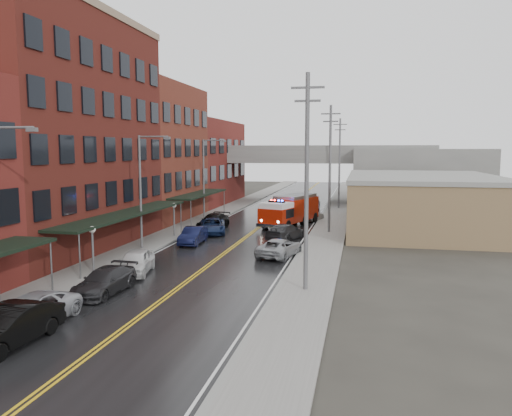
{
  "coord_description": "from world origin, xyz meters",
  "views": [
    {
      "loc": [
        10.14,
        -12.17,
        7.9
      ],
      "look_at": [
        1.46,
        28.73,
        3.0
      ],
      "focal_mm": 35.0,
      "sensor_mm": 36.0,
      "label": 1
    }
  ],
  "objects": [
    {
      "name": "street_lamp_1",
      "position": [
        -6.55,
        24.0,
        5.19
      ],
      "size": [
        2.64,
        0.22,
        9.0
      ],
      "color": "#59595B",
      "rests_on": "ground"
    },
    {
      "name": "brick_building_c",
      "position": [
        -13.3,
        40.5,
        7.5
      ],
      "size": [
        9.0,
        15.0,
        15.0
      ],
      "primitive_type": "cube",
      "color": "brown",
      "rests_on": "ground"
    },
    {
      "name": "parked_car_right_2",
      "position": [
        4.85,
        42.97,
        0.67
      ],
      "size": [
        2.68,
        4.23,
        1.34
      ],
      "primitive_type": "imported",
      "rotation": [
        0.0,
        0.0,
        2.84
      ],
      "color": "#BBBBBB",
      "rests_on": "ground"
    },
    {
      "name": "globe_lamp_2",
      "position": [
        -6.4,
        30.0,
        2.31
      ],
      "size": [
        0.44,
        0.44,
        3.12
      ],
      "color": "#59595B",
      "rests_on": "ground"
    },
    {
      "name": "brick_building_far",
      "position": [
        -13.3,
        58.0,
        6.0
      ],
      "size": [
        9.0,
        20.0,
        12.0
      ],
      "primitive_type": "cube",
      "color": "maroon",
      "rests_on": "ground"
    },
    {
      "name": "parked_car_right_3",
      "position": [
        3.89,
        52.2,
        0.83
      ],
      "size": [
        1.79,
        5.07,
        1.67
      ],
      "primitive_type": "imported",
      "rotation": [
        0.0,
        0.0,
        3.15
      ],
      "color": "black",
      "rests_on": "ground"
    },
    {
      "name": "tan_building",
      "position": [
        16.0,
        40.0,
        2.5
      ],
      "size": [
        14.0,
        22.0,
        5.0
      ],
      "primitive_type": "cube",
      "color": "olive",
      "rests_on": "ground"
    },
    {
      "name": "parked_car_left_7",
      "position": [
        -4.3,
        35.27,
        0.75
      ],
      "size": [
        2.54,
        5.31,
        1.49
      ],
      "primitive_type": "imported",
      "rotation": [
        0.0,
        0.0,
        -0.09
      ],
      "color": "black",
      "rests_on": "ground"
    },
    {
      "name": "curb_left",
      "position": [
        -5.65,
        30.0,
        0.07
      ],
      "size": [
        0.3,
        160.0,
        0.15
      ],
      "primitive_type": "cube",
      "color": "gray",
      "rests_on": "ground"
    },
    {
      "name": "sidewalk_right",
      "position": [
        7.3,
        30.0,
        0.07
      ],
      "size": [
        3.0,
        160.0,
        0.15
      ],
      "primitive_type": "cube",
      "color": "slate",
      "rests_on": "ground"
    },
    {
      "name": "parked_car_right_0",
      "position": [
        4.3,
        23.8,
        0.68
      ],
      "size": [
        3.25,
        5.24,
        1.35
      ],
      "primitive_type": "imported",
      "rotation": [
        0.0,
        0.0,
        2.92
      ],
      "color": "gray",
      "rests_on": "ground"
    },
    {
      "name": "utility_pole_2",
      "position": [
        7.2,
        55.0,
        6.31
      ],
      "size": [
        1.8,
        0.24,
        12.0
      ],
      "color": "#59595B",
      "rests_on": "ground"
    },
    {
      "name": "road",
      "position": [
        0.0,
        30.0,
        0.01
      ],
      "size": [
        11.0,
        160.0,
        0.02
      ],
      "primitive_type": "cube",
      "color": "black",
      "rests_on": "ground"
    },
    {
      "name": "parked_car_left_3",
      "position": [
        -3.6,
        12.33,
        0.69
      ],
      "size": [
        2.14,
        4.85,
        1.38
      ],
      "primitive_type": "imported",
      "rotation": [
        0.0,
        0.0,
        -0.04
      ],
      "color": "#252427",
      "rests_on": "ground"
    },
    {
      "name": "sidewalk_left",
      "position": [
        -7.3,
        30.0,
        0.07
      ],
      "size": [
        3.0,
        160.0,
        0.15
      ],
      "primitive_type": "cube",
      "color": "slate",
      "rests_on": "ground"
    },
    {
      "name": "right_far_block",
      "position": [
        18.0,
        70.0,
        4.0
      ],
      "size": [
        18.0,
        30.0,
        8.0
      ],
      "primitive_type": "cube",
      "color": "slate",
      "rests_on": "ground"
    },
    {
      "name": "parked_car_left_2",
      "position": [
        -4.28,
        6.96,
        0.69
      ],
      "size": [
        2.67,
        5.12,
        1.38
      ],
      "primitive_type": "imported",
      "rotation": [
        0.0,
        0.0,
        -0.08
      ],
      "color": "#9B9DA3",
      "rests_on": "ground"
    },
    {
      "name": "fire_truck",
      "position": [
        2.9,
        38.74,
        1.72
      ],
      "size": [
        5.5,
        9.1,
        3.17
      ],
      "rotation": [
        0.0,
        0.0,
        -0.32
      ],
      "color": "#981807",
      "rests_on": "ground"
    },
    {
      "name": "parked_car_left_5",
      "position": [
        -3.63,
        27.2,
        0.71
      ],
      "size": [
        1.71,
        4.4,
        1.43
      ],
      "primitive_type": "imported",
      "rotation": [
        0.0,
        0.0,
        0.05
      ],
      "color": "black",
      "rests_on": "ground"
    },
    {
      "name": "overpass",
      "position": [
        0.0,
        62.0,
        5.99
      ],
      "size": [
        40.0,
        10.0,
        7.5
      ],
      "color": "slate",
      "rests_on": "ground"
    },
    {
      "name": "awning_2",
      "position": [
        -7.49,
        40.5,
        2.99
      ],
      "size": [
        2.6,
        13.0,
        3.09
      ],
      "color": "black",
      "rests_on": "ground"
    },
    {
      "name": "street_lamp_2",
      "position": [
        -6.55,
        40.0,
        5.19
      ],
      "size": [
        2.64,
        0.22,
        9.0
      ],
      "color": "#59595B",
      "rests_on": "ground"
    },
    {
      "name": "parked_car_left_4",
      "position": [
        -3.87,
        16.8,
        0.78
      ],
      "size": [
        2.74,
        4.84,
        1.55
      ],
      "primitive_type": "imported",
      "rotation": [
        0.0,
        0.0,
        0.21
      ],
      "color": "silver",
      "rests_on": "ground"
    },
    {
      "name": "globe_lamp_1",
      "position": [
        -6.4,
        16.0,
        2.31
      ],
      "size": [
        0.44,
        0.44,
        3.12
      ],
      "color": "#59595B",
      "rests_on": "ground"
    },
    {
      "name": "parked_car_right_1",
      "position": [
        3.69,
        30.78,
        0.71
      ],
      "size": [
        3.42,
        5.3,
        1.43
      ],
      "primitive_type": "imported",
      "rotation": [
        0.0,
        0.0,
        2.83
      ],
      "color": "#252528",
      "rests_on": "ground"
    },
    {
      "name": "brick_building_b",
      "position": [
        -13.3,
        23.0,
        9.0
      ],
      "size": [
        9.0,
        20.0,
        18.0
      ],
      "primitive_type": "cube",
      "color": "#521C15",
      "rests_on": "ground"
    },
    {
      "name": "awning_1",
      "position": [
        -7.49,
        23.0,
        2.99
      ],
      "size": [
        2.6,
        18.0,
        3.09
      ],
      "color": "black",
      "rests_on": "ground"
    },
    {
      "name": "parked_car_left_1",
      "position": [
        -3.6,
        4.7,
        0.82
      ],
      "size": [
        2.0,
        5.04,
        1.63
      ],
      "primitive_type": "imported",
      "rotation": [
        0.0,
        0.0,
        -0.06
      ],
      "color": "black",
      "rests_on": "ground"
    },
    {
      "name": "parked_car_left_6",
      "position": [
        -3.6,
        32.57,
        0.72
      ],
      "size": [
        3.74,
        5.64,
        1.44
      ],
      "primitive_type": "imported",
      "rotation": [
        0.0,
        0.0,
        0.28
      ],
      "color": "#111F42",
      "rests_on": "ground"
    },
    {
      "name": "utility_pole_1",
      "position": [
        7.2,
        35.0,
        6.31
      ],
      "size": [
        1.8,
        0.24,
        12.0
      ],
      "color": "#59595B",
      "rests_on": "ground"
    },
    {
      "name": "utility_pole_0",
      "position": [
        7.2,
        15.0,
        6.31
      ],
      "size": [
        1.8,
        0.24,
        12.0
      ],
      "color": "#59595B",
      "rests_on": "ground"
    },
    {
      "name": "curb_right",
      "position": [
        5.65,
        30.0,
        0.07
      ],
      "size": [
        0.3,
        160.0,
        0.15
      ],
      "primitive_type": "cube",
      "color": "gray",
      "rests_on": "ground"
    }
  ]
}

